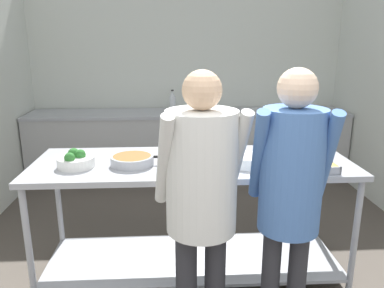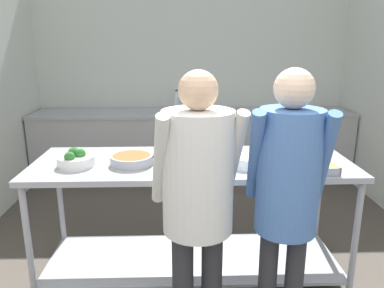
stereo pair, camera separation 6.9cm
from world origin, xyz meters
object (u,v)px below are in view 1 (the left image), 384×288
Objects in this scene: serving_tray_roast at (303,165)px; water_bottle at (172,101)px; plate_stack at (247,160)px; guest_serving_left at (291,183)px; broccoli_bowl at (76,160)px; sauce_pan at (132,160)px; guest_serving_right at (201,186)px; serving_tray_vegetables at (197,165)px.

serving_tray_roast is 1.47× the size of water_bottle.
water_bottle reaches higher than serving_tray_roast.
guest_serving_left is (0.12, -0.59, 0.05)m from plate_stack.
broccoli_bowl is 0.16× the size of guest_serving_left.
plate_stack is 0.64× the size of serving_tray_roast.
guest_serving_left reaches higher than plate_stack.
sauce_pan is 1.09× the size of serving_tray_roast.
guest_serving_right reaches higher than serving_tray_roast.
broccoli_bowl is 0.93× the size of water_bottle.
guest_serving_left is at bearing -78.49° from plate_stack.
guest_serving_right reaches higher than broccoli_bowl.
sauce_pan is at bearing 144.97° from guest_serving_left.
guest_serving_right is at bearing -148.45° from serving_tray_roast.
water_bottle is (-0.13, 2.89, 0.03)m from guest_serving_right.
water_bottle reaches higher than sauce_pan.
sauce_pan is 0.46m from serving_tray_vegetables.
water_bottle is at bearing 73.30° from broccoli_bowl.
serving_tray_roast is at bearing -3.69° from serving_tray_vegetables.
broccoli_bowl is 1.19m from plate_stack.
broccoli_bowl is 1.45m from guest_serving_left.
serving_tray_vegetables is 0.73m from serving_tray_roast.
plate_stack is 0.67m from guest_serving_right.
plate_stack is (1.19, -0.04, -0.01)m from broccoli_bowl.
guest_serving_left is (1.31, -0.62, 0.04)m from broccoli_bowl.
sauce_pan is 1.15× the size of serving_tray_vegetables.
serving_tray_vegetables is 0.23× the size of guest_serving_left.
broccoli_bowl is 1.01m from guest_serving_right.
guest_serving_left is 2.99m from water_bottle.
guest_serving_left is at bearing -48.07° from serving_tray_vegetables.
serving_tray_vegetables is at bearing -170.86° from plate_stack.
guest_serving_left is (0.92, -0.65, 0.05)m from sauce_pan.
sauce_pan is at bearing 3.32° from broccoli_bowl.
broccoli_bowl is 0.63× the size of serving_tray_roast.
broccoli_bowl is at bearing 173.57° from serving_tray_vegetables.
broccoli_bowl is 0.16× the size of guest_serving_right.
sauce_pan is 0.80m from plate_stack.
serving_tray_roast is at bearing -5.16° from broccoli_bowl.
guest_serving_right is at bearing -123.49° from plate_stack.
sauce_pan is 2.30m from water_bottle.
serving_tray_roast is 0.25× the size of guest_serving_right.
sauce_pan is 1.70× the size of plate_stack.
sauce_pan is at bearing 165.39° from serving_tray_vegetables.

